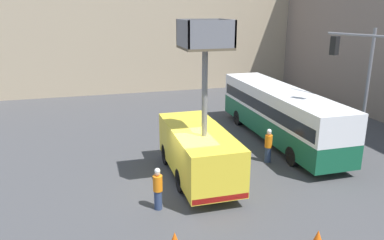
# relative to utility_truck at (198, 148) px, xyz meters

# --- Properties ---
(ground_plane) EXTENTS (120.00, 120.00, 0.00)m
(ground_plane) POSITION_rel_utility_truck_xyz_m (-0.94, -0.90, -1.60)
(ground_plane) COLOR #424244
(building_backdrop_far) EXTENTS (44.00, 10.00, 14.67)m
(building_backdrop_far) POSITION_rel_utility_truck_xyz_m (-0.94, 24.42, 5.73)
(building_backdrop_far) COLOR tan
(building_backdrop_far) RESTS_ON ground_plane
(utility_truck) EXTENTS (2.39, 6.34, 7.34)m
(utility_truck) POSITION_rel_utility_truck_xyz_m (0.00, 0.00, 0.00)
(utility_truck) COLOR yellow
(utility_truck) RESTS_ON ground_plane
(city_bus) EXTENTS (2.50, 11.65, 3.17)m
(city_bus) POSITION_rel_utility_truck_xyz_m (6.21, 3.87, 0.26)
(city_bus) COLOR #145638
(city_bus) RESTS_ON ground_plane
(traffic_light_pole) EXTENTS (3.41, 3.16, 6.75)m
(traffic_light_pole) POSITION_rel_utility_truck_xyz_m (9.10, 1.12, 2.92)
(traffic_light_pole) COLOR slate
(traffic_light_pole) RESTS_ON ground_plane
(road_worker_near_truck) EXTENTS (0.38, 0.38, 1.78)m
(road_worker_near_truck) POSITION_rel_utility_truck_xyz_m (-2.30, -2.15, -0.72)
(road_worker_near_truck) COLOR navy
(road_worker_near_truck) RESTS_ON ground_plane
(road_worker_directing) EXTENTS (0.38, 0.38, 1.82)m
(road_worker_directing) POSITION_rel_utility_truck_xyz_m (4.10, 1.00, -0.69)
(road_worker_directing) COLOR navy
(road_worker_directing) RESTS_ON ground_plane
(traffic_cone_mid_road) EXTENTS (0.54, 0.54, 0.62)m
(traffic_cone_mid_road) POSITION_rel_utility_truck_xyz_m (2.45, -6.03, -1.32)
(traffic_cone_mid_road) COLOR black
(traffic_cone_mid_road) RESTS_ON ground_plane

